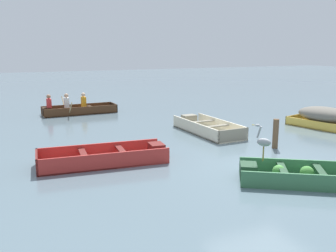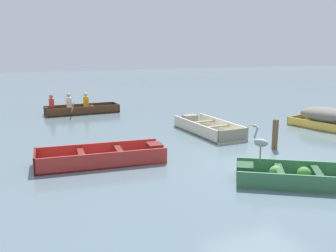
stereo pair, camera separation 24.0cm
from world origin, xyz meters
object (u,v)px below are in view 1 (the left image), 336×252
Objects in this scene: rowboat_dark_varnish_with_crew at (75,109)px; skiff_red_mid_moored at (109,158)px; heron_on_dinghy at (263,141)px; skiff_yellow_near_moored at (326,117)px; skiff_cream_far_moored at (205,128)px; mooring_post at (276,134)px; dinghy_green_foreground at (295,176)px.

skiff_red_mid_moored is at bearing -93.27° from rowboat_dark_varnish_with_crew.
skiff_red_mid_moored is 3.90× the size of heron_on_dinghy.
skiff_yellow_near_moored is 0.85× the size of rowboat_dark_varnish_with_crew.
mooring_post reaches higher than skiff_cream_far_moored.
mooring_post reaches higher than skiff_yellow_near_moored.
heron_on_dinghy reaches higher than rowboat_dark_varnish_with_crew.
heron_on_dinghy is (-5.41, -3.41, 0.42)m from skiff_yellow_near_moored.
skiff_yellow_near_moored is at bearing 32.18° from heron_on_dinghy.
skiff_cream_far_moored is 3.50× the size of mooring_post.
mooring_post reaches higher than dinghy_green_foreground.
rowboat_dark_varnish_with_crew reaches higher than skiff_yellow_near_moored.
skiff_yellow_near_moored is 3.88m from mooring_post.
skiff_yellow_near_moored is at bearing 7.16° from skiff_red_mid_moored.
skiff_cream_far_moored is 3.59× the size of heron_on_dinghy.
skiff_cream_far_moored is (-4.38, 1.10, -0.26)m from skiff_yellow_near_moored.
skiff_cream_far_moored is at bearing 83.34° from dinghy_green_foreground.
mooring_post is at bearing -72.66° from skiff_cream_far_moored.
dinghy_green_foreground is at bearing -120.51° from mooring_post.
dinghy_green_foreground is at bearing -40.87° from skiff_red_mid_moored.
heron_on_dinghy is (2.96, -2.36, 0.69)m from skiff_red_mid_moored.
skiff_cream_far_moored reaches higher than skiff_red_mid_moored.
rowboat_dark_varnish_with_crew is at bearing 105.62° from dinghy_green_foreground.
dinghy_green_foreground is 5.13m from skiff_cream_far_moored.
heron_on_dinghy is at bearing 127.03° from dinghy_green_foreground.
skiff_cream_far_moored is (3.99, 2.16, 0.01)m from skiff_red_mid_moored.
dinghy_green_foreground is 1.02× the size of skiff_yellow_near_moored.
rowboat_dark_varnish_with_crew is (-2.96, 10.58, 0.08)m from dinghy_green_foreground.
rowboat_dark_varnish_with_crew is at bearing 86.73° from skiff_red_mid_moored.
rowboat_dark_varnish_with_crew reaches higher than mooring_post.
skiff_cream_far_moored is 2.81m from mooring_post.
heron_on_dinghy is at bearing -75.86° from rowboat_dark_varnish_with_crew.
mooring_post is at bearing 44.57° from heron_on_dinghy.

